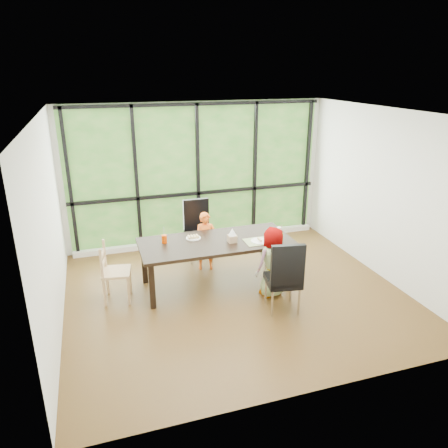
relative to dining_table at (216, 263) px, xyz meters
The scene contains 23 objects.
ground 0.57m from the dining_table, 62.62° to the right, with size 5.00×5.00×0.00m, color black.
back_wall 2.12m from the dining_table, 84.07° to the left, with size 5.00×5.00×0.00m, color silver.
foliage_backdrop 2.10m from the dining_table, 84.00° to the left, with size 4.80×0.02×2.65m, color #27531C.
window_mullions 2.07m from the dining_table, 83.87° to the left, with size 4.80×0.06×2.65m, color black, non-canonical shape.
window_sill 1.81m from the dining_table, 83.74° to the left, with size 4.80×0.12×0.10m, color silver.
dining_table is the anchor object (origin of this frame).
chair_window_leather 1.01m from the dining_table, 90.95° to the left, with size 0.46×0.46×1.08m, color black.
chair_interior_leather 1.22m from the dining_table, 56.12° to the right, with size 0.46×0.46×1.08m, color black.
chair_end_beech 1.53m from the dining_table, behind, with size 0.42×0.40×0.90m, color tan.
child_toddler 0.62m from the dining_table, 90.00° to the left, with size 0.37×0.24×1.01m, color orange.
child_older 0.91m from the dining_table, 39.34° to the right, with size 0.53×0.35×1.08m, color slate.
placemat 0.77m from the dining_table, 19.74° to the right, with size 0.44×0.33×0.01m, color tan.
plate_far 0.53m from the dining_table, 147.86° to the left, with size 0.23×0.23×0.01m, color white.
plate_near 0.78m from the dining_table, 20.42° to the right, with size 0.27×0.27×0.02m, color white.
orange_cup 0.90m from the dining_table, 168.22° to the left, with size 0.08×0.08×0.13m, color #D63D00.
green_cup 1.09m from the dining_table, 16.81° to the right, with size 0.08×0.08×0.12m, color green.
white_mug 1.17m from the dining_table, ahead, with size 0.07×0.07×0.08m, color white.
tissue_box 0.50m from the dining_table, 28.57° to the right, with size 0.13×0.13×0.11m, color tan.
crepe_rolls_far 0.55m from the dining_table, 147.86° to the left, with size 0.20×0.12×0.04m, color tan, non-canonical shape.
crepe_rolls_near 0.79m from the dining_table, 20.42° to the right, with size 0.05×0.12×0.04m, color tan, non-canonical shape.
straw_white 0.96m from the dining_table, 168.22° to the left, with size 0.01×0.01×0.20m, color white.
straw_pink 1.13m from the dining_table, 16.81° to the right, with size 0.01×0.01×0.20m, color pink.
tissue 0.60m from the dining_table, 28.57° to the right, with size 0.12×0.12×0.11m, color white.
Camera 1 is at (-1.91, -5.43, 3.26)m, focal length 34.08 mm.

